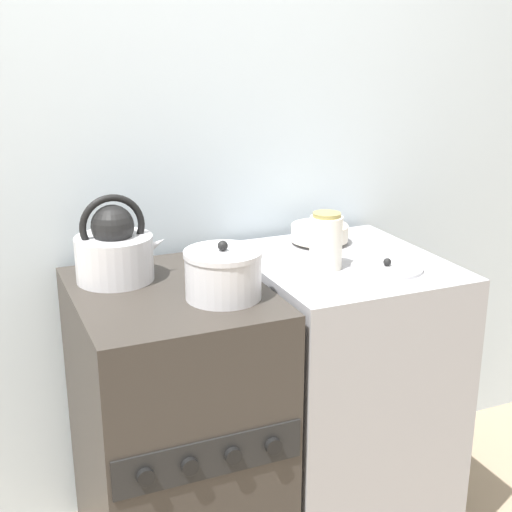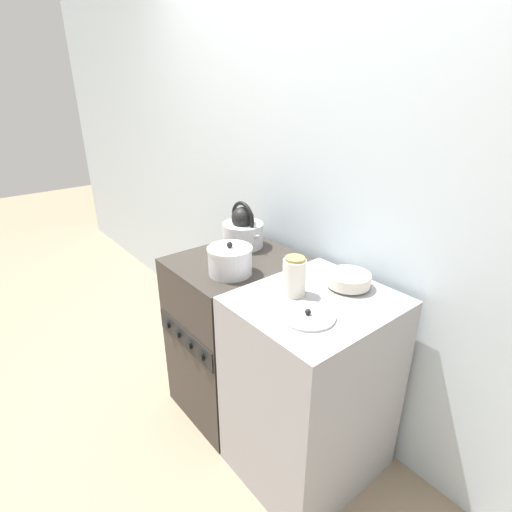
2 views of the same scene
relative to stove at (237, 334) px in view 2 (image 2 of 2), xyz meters
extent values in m
plane|color=gray|center=(0.00, -0.32, -0.46)|extent=(12.00, 12.00, 0.00)
cube|color=silver|center=(0.00, 0.40, 0.79)|extent=(7.00, 0.06, 2.50)
cube|color=#332D28|center=(0.00, 0.00, 0.00)|extent=(0.53, 0.64, 0.91)
cube|color=black|center=(0.00, -0.32, 0.11)|extent=(0.50, 0.01, 0.11)
cylinder|color=black|center=(-0.17, -0.33, 0.11)|extent=(0.04, 0.02, 0.04)
cylinder|color=black|center=(-0.06, -0.33, 0.11)|extent=(0.04, 0.02, 0.04)
cylinder|color=black|center=(0.06, -0.33, 0.11)|extent=(0.04, 0.02, 0.04)
cylinder|color=black|center=(0.17, -0.33, 0.11)|extent=(0.04, 0.02, 0.04)
cube|color=#99999E|center=(0.56, 0.00, 0.01)|extent=(0.57, 0.64, 0.93)
cylinder|color=silver|center=(-0.12, 0.14, 0.52)|extent=(0.22, 0.22, 0.13)
sphere|color=black|center=(-0.12, 0.14, 0.62)|extent=(0.12, 0.12, 0.12)
torus|color=black|center=(-0.12, 0.14, 0.61)|extent=(0.19, 0.02, 0.19)
cone|color=silver|center=(-0.01, 0.14, 0.54)|extent=(0.11, 0.05, 0.09)
cylinder|color=silver|center=(0.12, -0.11, 0.51)|extent=(0.20, 0.20, 0.12)
cylinder|color=silver|center=(0.12, -0.11, 0.58)|extent=(0.21, 0.21, 0.01)
sphere|color=black|center=(0.12, -0.11, 0.60)|extent=(0.03, 0.03, 0.03)
cylinder|color=beige|center=(0.57, 0.19, 0.47)|extent=(0.08, 0.08, 0.01)
cylinder|color=beige|center=(0.57, 0.19, 0.51)|extent=(0.19, 0.19, 0.05)
cylinder|color=silver|center=(0.47, -0.04, 0.55)|extent=(0.10, 0.10, 0.16)
cylinder|color=#998C4C|center=(0.47, -0.04, 0.63)|extent=(0.08, 0.08, 0.01)
cylinder|color=silver|center=(0.63, -0.12, 0.47)|extent=(0.21, 0.21, 0.01)
sphere|color=black|center=(0.63, -0.12, 0.49)|extent=(0.02, 0.02, 0.02)
camera|label=1|loc=(-0.51, -1.80, 1.15)|focal=50.00mm
camera|label=2|loc=(1.51, -1.08, 1.29)|focal=28.00mm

